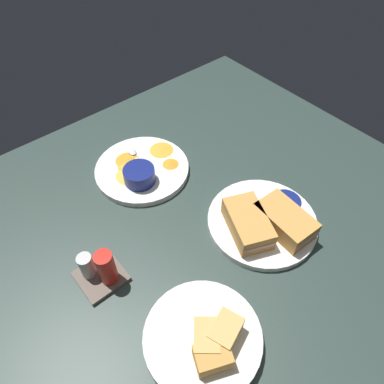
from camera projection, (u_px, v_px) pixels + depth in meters
The scene contains 12 objects.
ground_plane at pixel (216, 226), 83.44cm from camera, with size 110.00×110.00×3.00cm, color #283833.
plate_sandwich_main at pixel (262, 222), 81.47cm from camera, with size 25.08×25.08×1.60cm, color white.
sandwich_half_near at pixel (248, 223), 77.27cm from camera, with size 14.95×12.14×4.80cm.
sandwich_half_far at pixel (285, 221), 77.71cm from camera, with size 13.65×8.35×4.80cm.
ramekin_dark_sauce at pixel (285, 206), 80.87cm from camera, with size 6.87×6.87×3.92cm.
spoon_by_dark_ramekin at pixel (260, 214), 81.55cm from camera, with size 6.21×9.29×0.80cm.
plate_chips_companion at pixel (142, 169), 92.59cm from camera, with size 24.36×24.36×1.60cm, color white.
ramekin_light_gravy at pixel (139, 175), 87.27cm from camera, with size 7.82×7.82×3.94cm.
spoon_by_gravy_ramekin at pixel (134, 154), 94.62cm from camera, with size 9.96×3.29×0.80cm.
plantain_chip_scatter at pixel (140, 162), 92.71cm from camera, with size 15.44×21.32×0.60cm.
bread_basket_rear at pixel (205, 339), 62.92cm from camera, with size 21.33×21.33×7.07cm.
condiment_caddy at pixel (100, 270), 70.46cm from camera, with size 9.00×9.00×9.50cm.
Camera 1 is at (-33.51, 35.62, 66.83)cm, focal length 33.09 mm.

